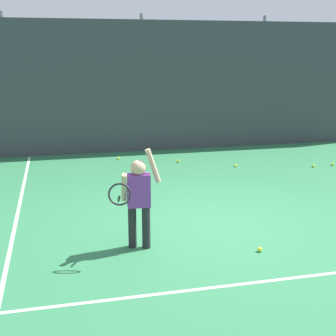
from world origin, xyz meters
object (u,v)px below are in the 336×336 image
Objects in this scene: tennis_player at (138,196)px; tennis_ball_0 at (313,166)px; tennis_ball_2 at (333,164)px; tennis_ball_4 at (178,161)px; tennis_ball_5 at (118,158)px; tennis_ball_3 at (260,249)px; tennis_ball_1 at (236,166)px.

tennis_player is 20.46× the size of tennis_ball_0.
tennis_player is 6.28m from tennis_ball_2.
tennis_ball_4 is (-2.86, 1.17, 0.00)m from tennis_ball_0.
tennis_ball_3 is at bearing -79.32° from tennis_ball_5.
tennis_ball_4 is 1.00× the size of tennis_ball_5.
tennis_player reaches higher than tennis_ball_3.
tennis_player is 1.75m from tennis_ball_3.
tennis_ball_2 and tennis_ball_4 have the same top height.
tennis_player is at bearing 161.84° from tennis_ball_3.
tennis_ball_2 is 3.56m from tennis_ball_4.
tennis_ball_3 is (-3.11, -4.01, 0.00)m from tennis_ball_0.
tennis_ball_2 and tennis_ball_3 have the same top height.
tennis_ball_0 and tennis_ball_3 have the same top height.
tennis_ball_2 is 1.00× the size of tennis_ball_5.
tennis_ball_1 is at bearing 72.51° from tennis_ball_3.
tennis_ball_3 and tennis_ball_4 have the same top height.
tennis_ball_4 is at bearing 161.25° from tennis_ball_2.
tennis_ball_4 and tennis_ball_5 have the same top height.
tennis_ball_2 is (5.15, 3.54, -0.69)m from tennis_player.
tennis_ball_0 is at bearing 52.18° from tennis_ball_3.
tennis_ball_1 is at bearing 165.79° from tennis_ball_0.
tennis_player is 20.46× the size of tennis_ball_3.
tennis_ball_2 is at bearing 3.45° from tennis_ball_0.
tennis_ball_0 and tennis_ball_4 have the same top height.
tennis_ball_0 is 1.00× the size of tennis_ball_3.
tennis_ball_3 is 1.00× the size of tennis_ball_5.
tennis_ball_4 is (1.77, 4.68, -0.69)m from tennis_player.
tennis_ball_5 is (-4.21, 1.80, 0.00)m from tennis_ball_0.
tennis_player reaches higher than tennis_ball_0.
tennis_ball_4 is at bearing 73.49° from tennis_player.
tennis_ball_2 is (0.51, 0.03, 0.00)m from tennis_ball_0.
tennis_ball_2 is at bearing -18.75° from tennis_ball_4.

